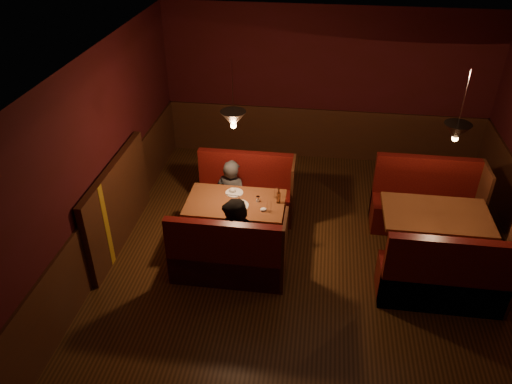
# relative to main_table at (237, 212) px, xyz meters

# --- Properties ---
(room) EXTENTS (6.02, 7.02, 2.92)m
(room) POSITION_rel_main_table_xyz_m (0.89, -0.49, 0.47)
(room) COLOR #351F0C
(room) RESTS_ON ground
(main_table) EXTENTS (1.42, 0.86, 0.99)m
(main_table) POSITION_rel_main_table_xyz_m (0.00, 0.00, 0.00)
(main_table) COLOR brown
(main_table) RESTS_ON ground
(main_bench_far) EXTENTS (1.56, 0.56, 1.06)m
(main_bench_far) POSITION_rel_main_table_xyz_m (0.01, 0.80, -0.25)
(main_bench_far) COLOR #380707
(main_bench_far) RESTS_ON ground
(main_bench_near) EXTENTS (1.56, 0.56, 1.06)m
(main_bench_near) POSITION_rel_main_table_xyz_m (0.01, -0.81, -0.25)
(main_bench_near) COLOR #380707
(main_bench_near) RESTS_ON ground
(second_table) EXTENTS (1.45, 0.93, 0.82)m
(second_table) POSITION_rel_main_table_xyz_m (2.79, 0.01, 0.02)
(second_table) COLOR brown
(second_table) RESTS_ON ground
(second_bench_far) EXTENTS (1.60, 0.60, 1.14)m
(second_bench_far) POSITION_rel_main_table_xyz_m (2.83, 0.87, -0.22)
(second_bench_far) COLOR #380707
(second_bench_far) RESTS_ON ground
(second_bench_near) EXTENTS (1.60, 0.60, 1.14)m
(second_bench_near) POSITION_rel_main_table_xyz_m (2.83, -0.86, -0.22)
(second_bench_near) COLOR #380707
(second_bench_near) RESTS_ON ground
(diner_a) EXTENTS (0.60, 0.48, 1.46)m
(diner_a) POSITION_rel_main_table_xyz_m (-0.18, 0.58, 0.14)
(diner_a) COLOR #2B2B2C
(diner_a) RESTS_ON ground
(diner_b) EXTENTS (0.91, 0.81, 1.55)m
(diner_b) POSITION_rel_main_table_xyz_m (0.13, -0.68, 0.19)
(diner_b) COLOR black
(diner_b) RESTS_ON ground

